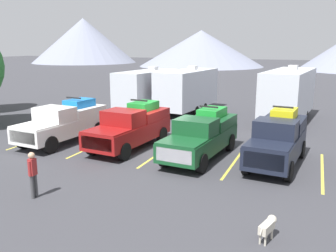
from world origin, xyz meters
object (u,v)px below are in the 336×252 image
Objects in this scene: pickup_truck_c at (202,135)px; camper_trailer_b at (187,89)px; dog at (268,226)px; camper_trailer_c at (288,93)px; camper_trailer_a at (147,88)px; pickup_truck_d at (278,139)px; pickup_truck_a at (65,122)px; pickup_truck_b at (131,126)px; person_a at (33,172)px.

camper_trailer_b is (-4.63, 11.11, 0.84)m from pickup_truck_c.
camper_trailer_c is at bearing 92.75° from dog.
camper_trailer_a is at bearing -178.99° from camper_trailer_c.
pickup_truck_d reaches higher than dog.
pickup_truck_a reaches higher than pickup_truck_c.
camper_trailer_a is (0.36, 10.37, 0.79)m from pickup_truck_a.
pickup_truck_b reaches higher than pickup_truck_c.
pickup_truck_d is 10.26m from camper_trailer_c.
person_a reaches higher than dog.
camper_trailer_c reaches higher than pickup_truck_b.
dog is (8.74, -18.07, -1.53)m from camper_trailer_b.
pickup_truck_b is at bearing 176.61° from pickup_truck_c.
pickup_truck_c is 1.10× the size of pickup_truck_d.
pickup_truck_c is 12.88m from camper_trailer_a.
pickup_truck_d is 15.20m from camper_trailer_a.
pickup_truck_a reaches higher than dog.
pickup_truck_c is at bearing -176.79° from pickup_truck_d.
camper_trailer_b is (-0.56, 10.87, 0.81)m from pickup_truck_b.
camper_trailer_c is (7.90, -0.70, 0.13)m from camper_trailer_b.
camper_trailer_c is at bearing -5.03° from camper_trailer_b.
pickup_truck_d is at bearing 1.72° from pickup_truck_a.
person_a is (3.56, -17.34, -0.94)m from camper_trailer_a.
pickup_truck_a is 14.04m from dog.
person_a is at bearing -113.15° from camper_trailer_c.
pickup_truck_d is 10.73m from person_a.
dog is (11.90, -17.18, -1.49)m from camper_trailer_a.
pickup_truck_d is at bearing 3.21° from pickup_truck_c.
pickup_truck_a is 3.37× the size of person_a.
pickup_truck_b reaches higher than pickup_truck_a.
dog is at bearing -59.45° from pickup_truck_c.
pickup_truck_b is at bearing 179.71° from pickup_truck_d.
camper_trailer_a reaches higher than dog.
pickup_truck_b is 10.68m from camper_trailer_a.
pickup_truck_b is 6.37× the size of dog.
pickup_truck_c is 8.11m from dog.
pickup_truck_a is 11.77m from pickup_truck_d.
camper_trailer_b is (-8.24, 10.91, 0.77)m from pickup_truck_d.
camper_trailer_a reaches higher than pickup_truck_b.
pickup_truck_a is at bearing -178.28° from pickup_truck_d.
camper_trailer_b reaches higher than pickup_truck_b.
pickup_truck_c is at bearing -52.68° from camper_trailer_a.
camper_trailer_b is 7.93m from camper_trailer_c.
pickup_truck_b is 7.36m from person_a.
pickup_truck_d reaches higher than pickup_truck_c.
dog is (8.17, -7.20, -0.72)m from pickup_truck_b.
camper_trailer_c is 19.10m from person_a.
pickup_truck_d is at bearing -52.92° from camper_trailer_b.
pickup_truck_b is 0.72× the size of camper_trailer_a.
pickup_truck_c is at bearing -67.37° from camper_trailer_b.
pickup_truck_c is 3.62m from pickup_truck_d.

